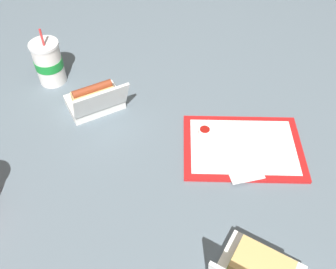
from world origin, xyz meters
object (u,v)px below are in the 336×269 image
food_tray (243,147)px  plastic_fork (226,133)px  clamshell_hotdog_corner (95,100)px  ketchup_cup (205,132)px  soda_cup_center (49,63)px

food_tray → plastic_fork: size_ratio=3.78×
clamshell_hotdog_corner → ketchup_cup: bearing=-7.0°
food_tray → ketchup_cup: 0.13m
food_tray → plastic_fork: 0.07m
plastic_fork → clamshell_hotdog_corner: bearing=-167.0°
ketchup_cup → clamshell_hotdog_corner: clamshell_hotdog_corner is taller
clamshell_hotdog_corner → food_tray: bearing=-7.5°
food_tray → clamshell_hotdog_corner: (-0.51, 0.07, 0.03)m
plastic_fork → clamshell_hotdog_corner: clamshell_hotdog_corner is taller
clamshell_hotdog_corner → plastic_fork: bearing=-3.8°
soda_cup_center → clamshell_hotdog_corner: bearing=-26.4°
clamshell_hotdog_corner → soda_cup_center: size_ratio=1.13×
food_tray → soda_cup_center: 0.75m
ketchup_cup → clamshell_hotdog_corner: bearing=173.0°
ketchup_cup → plastic_fork: (0.07, 0.02, -0.01)m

